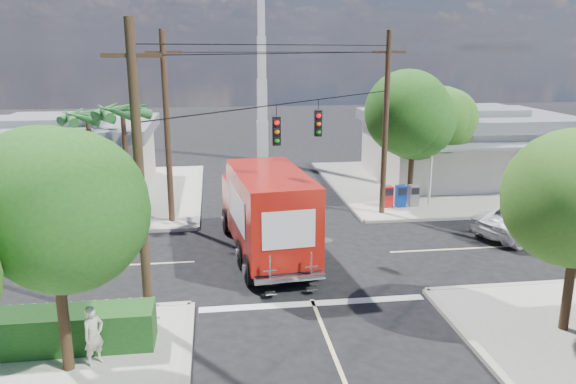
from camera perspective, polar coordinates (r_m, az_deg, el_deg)
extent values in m
plane|color=black|center=(22.82, 0.67, -6.61)|extent=(120.00, 120.00, 0.00)
cube|color=#A19C92|center=(35.96, 15.67, 0.85)|extent=(14.00, 14.00, 0.14)
cube|color=#A5A092|center=(33.83, 4.70, 0.51)|extent=(0.25, 14.00, 0.14)
cube|color=#A5A092|center=(29.88, 20.87, -2.31)|extent=(14.00, 0.25, 0.14)
cube|color=#A19C92|center=(34.02, -20.83, -0.33)|extent=(14.00, 14.00, 0.14)
cube|color=#A5A092|center=(33.09, -8.97, 0.06)|extent=(0.25, 14.00, 0.14)
cube|color=#A5A092|center=(27.52, -24.01, -4.03)|extent=(14.00, 0.25, 0.14)
cube|color=beige|center=(32.28, -1.88, -0.25)|extent=(0.12, 12.00, 0.01)
cube|color=beige|center=(26.12, 23.02, -5.03)|extent=(12.00, 0.12, 0.01)
cube|color=beige|center=(23.64, -24.29, -7.17)|extent=(12.00, 0.12, 0.01)
cube|color=silver|center=(18.92, 2.58, -11.24)|extent=(7.50, 0.40, 0.01)
cube|color=silver|center=(37.11, 17.39, 3.93)|extent=(11.00, 8.00, 3.40)
cube|color=gray|center=(36.81, 17.63, 7.07)|extent=(11.80, 8.80, 0.70)
cube|color=gray|center=(36.75, 17.69, 7.84)|extent=(6.05, 4.40, 0.50)
cube|color=gray|center=(32.60, 21.12, 4.38)|extent=(9.90, 1.80, 0.15)
cylinder|color=silver|center=(30.30, 14.26, 1.41)|extent=(0.12, 0.12, 2.90)
cube|color=beige|center=(35.33, -22.12, 2.85)|extent=(10.00, 8.00, 3.20)
cube|color=gray|center=(35.02, -22.42, 5.98)|extent=(10.80, 8.80, 0.70)
cube|color=gray|center=(34.96, -22.50, 6.79)|extent=(5.50, 4.40, 0.50)
cube|color=gray|center=(30.50, -24.52, 3.03)|extent=(9.00, 1.80, 0.15)
cylinder|color=silver|center=(29.08, -17.13, 0.47)|extent=(0.12, 0.12, 2.70)
cube|color=silver|center=(41.76, -2.61, 5.22)|extent=(0.80, 0.80, 3.00)
cube|color=silver|center=(41.39, -2.66, 9.32)|extent=(0.70, 0.70, 3.00)
cube|color=silver|center=(41.23, -2.70, 13.48)|extent=(0.60, 0.60, 3.00)
cube|color=silver|center=(41.29, -2.76, 17.64)|extent=(0.50, 0.50, 3.00)
cylinder|color=#422D1C|center=(15.42, -21.98, -10.40)|extent=(0.28, 0.28, 3.71)
sphere|color=#1E4F19|center=(14.65, -22.83, -2.10)|extent=(3.71, 3.71, 3.71)
sphere|color=#1E4F19|center=(14.88, -24.21, -1.06)|extent=(3.02, 3.02, 3.02)
sphere|color=#1E4F19|center=(14.31, -21.73, -2.85)|extent=(3.25, 3.25, 3.25)
cylinder|color=#422D1C|center=(30.31, 12.40, 2.68)|extent=(0.28, 0.28, 4.10)
sphere|color=#1E4F19|center=(29.90, 12.66, 7.48)|extent=(4.10, 4.10, 4.10)
sphere|color=#1E4F19|center=(29.93, 11.83, 8.03)|extent=(3.33, 3.33, 3.33)
sphere|color=#1E4F19|center=(29.76, 13.49, 7.16)|extent=(3.58, 3.58, 3.58)
cylinder|color=#422D1C|center=(33.31, 15.32, 3.10)|extent=(0.28, 0.28, 3.58)
sphere|color=#31661E|center=(32.96, 15.57, 6.92)|extent=(3.58, 3.58, 3.58)
sphere|color=#31661E|center=(32.96, 14.82, 7.36)|extent=(2.91, 2.91, 2.91)
sphere|color=#31661E|center=(32.84, 16.33, 6.64)|extent=(3.14, 3.14, 3.14)
cylinder|color=#422D1C|center=(18.28, 26.75, -7.45)|extent=(0.28, 0.28, 3.46)
sphere|color=#31661E|center=(17.53, 26.18, -0.10)|extent=(2.81, 2.81, 2.81)
cylinder|color=#422D1C|center=(29.44, -16.12, 3.00)|extent=(0.24, 0.24, 5.00)
cone|color=#26652A|center=(28.93, -14.71, 8.12)|extent=(0.50, 2.06, 0.98)
cone|color=#26652A|center=(29.67, -15.20, 8.24)|extent=(1.92, 1.68, 0.98)
cone|color=#26652A|center=(29.95, -16.62, 8.19)|extent=(2.12, 0.95, 0.98)
cone|color=#26652A|center=(29.57, -17.94, 8.02)|extent=(1.34, 2.07, 0.98)
cone|color=#26652A|center=(28.81, -18.20, 7.85)|extent=(1.34, 2.07, 0.98)
cone|color=#26652A|center=(28.23, -17.15, 7.81)|extent=(2.12, 0.95, 0.98)
cone|color=#26652A|center=(28.28, -15.56, 7.93)|extent=(1.92, 1.68, 0.98)
cylinder|color=#422D1C|center=(31.28, -19.34, 3.03)|extent=(0.24, 0.24, 4.60)
cone|color=#26652A|center=(30.75, -18.06, 7.48)|extent=(0.50, 2.06, 0.98)
cone|color=#26652A|center=(31.50, -18.45, 7.60)|extent=(1.92, 1.68, 0.98)
cone|color=#26652A|center=(31.82, -19.75, 7.56)|extent=(2.12, 0.95, 0.98)
cone|color=#26652A|center=(31.48, -21.02, 7.38)|extent=(1.34, 2.07, 0.98)
cone|color=#26652A|center=(30.73, -21.35, 7.20)|extent=(1.34, 2.07, 0.98)
cone|color=#26652A|center=(30.12, -20.42, 7.16)|extent=(2.12, 0.95, 0.98)
cone|color=#26652A|center=(30.13, -18.93, 7.28)|extent=(1.92, 1.68, 0.98)
cylinder|color=#473321|center=(16.43, -14.81, 0.94)|extent=(0.28, 0.28, 9.00)
cube|color=#473321|center=(16.01, -15.63, 13.22)|extent=(1.60, 0.12, 0.12)
cylinder|color=#473321|center=(27.79, 9.86, 6.60)|extent=(0.28, 0.28, 9.00)
cube|color=#473321|center=(27.54, 10.19, 13.82)|extent=(1.60, 0.12, 0.12)
cylinder|color=#473321|center=(26.61, -12.17, 6.14)|extent=(0.28, 0.28, 9.00)
cube|color=#473321|center=(26.35, -12.59, 13.69)|extent=(1.60, 0.12, 0.12)
cylinder|color=black|center=(21.38, 0.72, 9.09)|extent=(10.43, 10.43, 0.04)
cube|color=black|center=(20.61, -1.18, 6.22)|extent=(0.30, 0.24, 1.05)
sphere|color=red|center=(20.42, -1.14, 7.08)|extent=(0.20, 0.20, 0.20)
cube|color=black|center=(22.75, 3.07, 6.99)|extent=(0.30, 0.24, 1.05)
sphere|color=red|center=(22.57, 3.15, 7.77)|extent=(0.20, 0.20, 0.20)
cube|color=silver|center=(17.92, -22.58, -12.24)|extent=(5.94, 0.05, 0.08)
cube|color=silver|center=(17.75, -22.71, -11.08)|extent=(5.94, 0.05, 0.08)
cube|color=silver|center=(17.32, -13.47, -11.86)|extent=(0.09, 0.06, 1.00)
cube|color=#104011|center=(17.20, -23.98, -12.80)|extent=(6.20, 1.20, 1.10)
cube|color=red|center=(29.65, 10.09, -0.44)|extent=(0.50, 0.50, 1.10)
cube|color=#082D93|center=(29.86, 11.37, -0.40)|extent=(0.50, 0.50, 1.10)
cube|color=slate|center=(30.10, 12.63, -0.35)|extent=(0.50, 0.50, 1.10)
cube|color=black|center=(23.07, -2.27, -4.89)|extent=(3.22, 8.23, 0.26)
cube|color=red|center=(25.76, -3.70, -0.90)|extent=(2.64, 2.01, 2.26)
cube|color=black|center=(26.34, -3.99, 0.36)|extent=(2.17, 0.49, 0.98)
cube|color=silver|center=(26.84, -4.03, -1.88)|extent=(2.36, 0.38, 0.36)
cube|color=red|center=(21.73, -1.82, -1.83)|extent=(3.20, 6.21, 2.98)
cube|color=white|center=(21.98, 1.51, -1.22)|extent=(0.42, 3.68, 1.34)
cube|color=white|center=(21.47, -5.24, -1.67)|extent=(0.42, 3.68, 1.34)
cube|color=white|center=(18.89, 0.08, -3.87)|extent=(1.84, 0.22, 1.34)
cube|color=silver|center=(19.37, 0.18, -8.76)|extent=(2.48, 0.52, 0.19)
cube|color=silver|center=(18.94, -1.86, -7.97)|extent=(0.47, 0.11, 1.03)
cube|color=silver|center=(19.27, 2.37, -7.58)|extent=(0.47, 0.11, 1.03)
cylinder|color=black|center=(25.68, -6.21, -2.93)|extent=(0.45, 1.16, 1.13)
cylinder|color=black|center=(26.07, -1.05, -2.57)|extent=(0.45, 1.16, 1.13)
cylinder|color=black|center=(20.12, -3.88, -7.88)|extent=(0.45, 1.16, 1.13)
cylinder|color=black|center=(20.62, 2.66, -7.29)|extent=(0.45, 1.16, 1.13)
imported|color=silver|center=(27.27, 23.23, -2.65)|extent=(5.77, 4.14, 1.46)
imported|color=beige|center=(15.87, -19.14, -13.61)|extent=(0.69, 0.70, 1.62)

